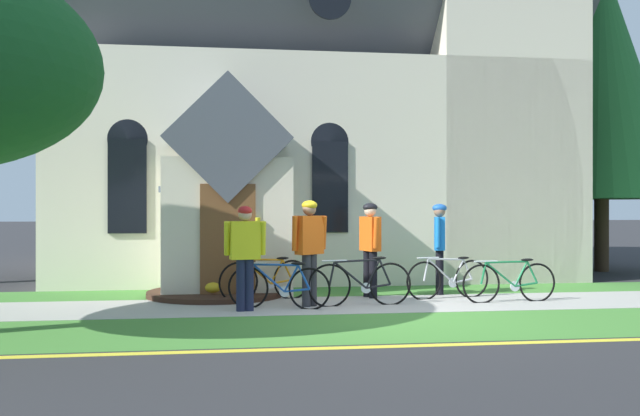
{
  "coord_description": "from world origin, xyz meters",
  "views": [
    {
      "loc": [
        -2.51,
        -10.2,
        1.67
      ],
      "look_at": [
        -0.67,
        3.21,
        1.66
      ],
      "focal_mm": 38.19,
      "sensor_mm": 36.0,
      "label": 1
    }
  ],
  "objects_px": {
    "bicycle_yellow": "(361,283)",
    "bicycle_blue": "(279,286)",
    "cyclist_in_orange_jersey": "(440,241)",
    "cyclist_in_green_jersey": "(250,242)",
    "church_sign": "(216,223)",
    "cyclist_in_red_jersey": "(309,243)",
    "cyclist_in_white_jersey": "(245,249)",
    "bicycle_green": "(449,278)",
    "bicycle_red": "(510,282)",
    "cyclist_in_blue_jersey": "(370,242)",
    "bicycle_black": "(266,279)",
    "roadside_conifer": "(602,77)"
  },
  "relations": [
    {
      "from": "cyclist_in_orange_jersey",
      "to": "cyclist_in_green_jersey",
      "type": "bearing_deg",
      "value": 177.52
    },
    {
      "from": "bicycle_yellow",
      "to": "bicycle_blue",
      "type": "relative_size",
      "value": 1.09
    },
    {
      "from": "bicycle_green",
      "to": "cyclist_in_red_jersey",
      "type": "height_order",
      "value": "cyclist_in_red_jersey"
    },
    {
      "from": "bicycle_green",
      "to": "church_sign",
      "type": "bearing_deg",
      "value": 160.06
    },
    {
      "from": "bicycle_green",
      "to": "cyclist_in_red_jersey",
      "type": "xyz_separation_m",
      "value": [
        -2.65,
        -0.69,
        0.7
      ]
    },
    {
      "from": "bicycle_blue",
      "to": "cyclist_in_blue_jersey",
      "type": "bearing_deg",
      "value": 32.24
    },
    {
      "from": "cyclist_in_blue_jersey",
      "to": "roadside_conifer",
      "type": "bearing_deg",
      "value": 31.29
    },
    {
      "from": "bicycle_black",
      "to": "roadside_conifer",
      "type": "relative_size",
      "value": 0.2
    },
    {
      "from": "church_sign",
      "to": "roadside_conifer",
      "type": "height_order",
      "value": "roadside_conifer"
    },
    {
      "from": "bicycle_blue",
      "to": "cyclist_in_blue_jersey",
      "type": "distance_m",
      "value": 2.2
    },
    {
      "from": "bicycle_red",
      "to": "cyclist_in_green_jersey",
      "type": "height_order",
      "value": "cyclist_in_green_jersey"
    },
    {
      "from": "cyclist_in_orange_jersey",
      "to": "roadside_conifer",
      "type": "bearing_deg",
      "value": 35.55
    },
    {
      "from": "bicycle_blue",
      "to": "cyclist_in_red_jersey",
      "type": "relative_size",
      "value": 0.93
    },
    {
      "from": "cyclist_in_blue_jersey",
      "to": "cyclist_in_white_jersey",
      "type": "bearing_deg",
      "value": -150.08
    },
    {
      "from": "cyclist_in_orange_jersey",
      "to": "cyclist_in_white_jersey",
      "type": "xyz_separation_m",
      "value": [
        -3.74,
        -1.59,
        -0.03
      ]
    },
    {
      "from": "church_sign",
      "to": "bicycle_blue",
      "type": "relative_size",
      "value": 1.34
    },
    {
      "from": "church_sign",
      "to": "roadside_conifer",
      "type": "bearing_deg",
      "value": 17.17
    },
    {
      "from": "cyclist_in_green_jersey",
      "to": "roadside_conifer",
      "type": "xyz_separation_m",
      "value": [
        9.29,
        3.91,
        4.05
      ]
    },
    {
      "from": "bicycle_yellow",
      "to": "cyclist_in_blue_jersey",
      "type": "relative_size",
      "value": 1.03
    },
    {
      "from": "cyclist_in_white_jersey",
      "to": "bicycle_blue",
      "type": "bearing_deg",
      "value": 21.89
    },
    {
      "from": "bicycle_yellow",
      "to": "cyclist_in_orange_jersey",
      "type": "relative_size",
      "value": 1.04
    },
    {
      "from": "bicycle_black",
      "to": "bicycle_yellow",
      "type": "bearing_deg",
      "value": -30.76
    },
    {
      "from": "bicycle_yellow",
      "to": "cyclist_in_white_jersey",
      "type": "xyz_separation_m",
      "value": [
        -1.96,
        -0.35,
        0.61
      ]
    },
    {
      "from": "bicycle_green",
      "to": "cyclist_in_green_jersey",
      "type": "xyz_separation_m",
      "value": [
        -3.6,
        0.69,
        0.66
      ]
    },
    {
      "from": "cyclist_in_red_jersey",
      "to": "cyclist_in_green_jersey",
      "type": "relative_size",
      "value": 1.03
    },
    {
      "from": "cyclist_in_blue_jersey",
      "to": "cyclist_in_green_jersey",
      "type": "relative_size",
      "value": 1.01
    },
    {
      "from": "cyclist_in_red_jersey",
      "to": "roadside_conifer",
      "type": "distance_m",
      "value": 10.66
    },
    {
      "from": "cyclist_in_red_jersey",
      "to": "cyclist_in_blue_jersey",
      "type": "bearing_deg",
      "value": 38.06
    },
    {
      "from": "roadside_conifer",
      "to": "church_sign",
      "type": "bearing_deg",
      "value": -162.83
    },
    {
      "from": "cyclist_in_blue_jersey",
      "to": "roadside_conifer",
      "type": "height_order",
      "value": "roadside_conifer"
    },
    {
      "from": "bicycle_red",
      "to": "roadside_conifer",
      "type": "xyz_separation_m",
      "value": [
        4.79,
        5.24,
        4.72
      ]
    },
    {
      "from": "bicycle_yellow",
      "to": "cyclist_in_orange_jersey",
      "type": "bearing_deg",
      "value": 34.87
    },
    {
      "from": "bicycle_red",
      "to": "bicycle_blue",
      "type": "bearing_deg",
      "value": -177.31
    },
    {
      "from": "cyclist_in_green_jersey",
      "to": "church_sign",
      "type": "bearing_deg",
      "value": 127.04
    },
    {
      "from": "cyclist_in_blue_jersey",
      "to": "bicycle_blue",
      "type": "bearing_deg",
      "value": -147.76
    },
    {
      "from": "bicycle_blue",
      "to": "cyclist_in_red_jersey",
      "type": "xyz_separation_m",
      "value": [
        0.52,
        0.14,
        0.7
      ]
    },
    {
      "from": "church_sign",
      "to": "cyclist_in_red_jersey",
      "type": "bearing_deg",
      "value": -54.61
    },
    {
      "from": "church_sign",
      "to": "bicycle_green",
      "type": "relative_size",
      "value": 1.33
    },
    {
      "from": "bicycle_black",
      "to": "bicycle_green",
      "type": "bearing_deg",
      "value": -3.71
    },
    {
      "from": "bicycle_red",
      "to": "cyclist_in_orange_jersey",
      "type": "bearing_deg",
      "value": 127.62
    },
    {
      "from": "church_sign",
      "to": "roadside_conifer",
      "type": "xyz_separation_m",
      "value": [
        9.92,
        3.07,
        3.71
      ]
    },
    {
      "from": "bicycle_yellow",
      "to": "cyclist_in_orange_jersey",
      "type": "height_order",
      "value": "cyclist_in_orange_jersey"
    },
    {
      "from": "bicycle_black",
      "to": "cyclist_in_orange_jersey",
      "type": "height_order",
      "value": "cyclist_in_orange_jersey"
    },
    {
      "from": "cyclist_in_red_jersey",
      "to": "bicycle_red",
      "type": "bearing_deg",
      "value": 0.83
    },
    {
      "from": "bicycle_blue",
      "to": "cyclist_in_red_jersey",
      "type": "bearing_deg",
      "value": 14.97
    },
    {
      "from": "cyclist_in_blue_jersey",
      "to": "cyclist_in_white_jersey",
      "type": "distance_m",
      "value": 2.7
    },
    {
      "from": "church_sign",
      "to": "bicycle_black",
      "type": "distance_m",
      "value": 1.88
    },
    {
      "from": "bicycle_green",
      "to": "bicycle_blue",
      "type": "height_order",
      "value": "bicycle_blue"
    },
    {
      "from": "bicycle_yellow",
      "to": "bicycle_red",
      "type": "xyz_separation_m",
      "value": [
        2.69,
        0.07,
        -0.02
      ]
    },
    {
      "from": "bicycle_yellow",
      "to": "church_sign",
      "type": "bearing_deg",
      "value": 137.56
    }
  ]
}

